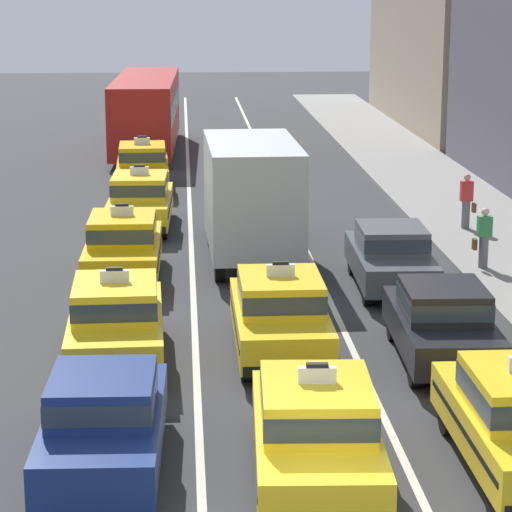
{
  "coord_description": "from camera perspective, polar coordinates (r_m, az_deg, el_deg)",
  "views": [
    {
      "loc": [
        -1.8,
        -13.36,
        7.39
      ],
      "look_at": [
        -0.19,
        11.79,
        1.3
      ],
      "focal_mm": 81.07,
      "sensor_mm": 36.0,
      "label": 1
    }
  ],
  "objects": [
    {
      "name": "sedan_left_nearest",
      "position": [
        17.9,
        -7.52,
        -7.97
      ],
      "size": [
        1.87,
        4.35,
        1.58
      ],
      "color": "black",
      "rests_on": "ground"
    },
    {
      "name": "lane_stripe_center_right",
      "position": [
        34.34,
        2.11,
        1.16
      ],
      "size": [
        0.14,
        80.0,
        0.01
      ],
      "primitive_type": "cube",
      "color": "silver",
      "rests_on": "ground"
    },
    {
      "name": "bus_left_sixth",
      "position": [
        50.67,
        -5.43,
        7.21
      ],
      "size": [
        2.82,
        11.27,
        3.22
      ],
      "color": "black",
      "rests_on": "ground"
    },
    {
      "name": "pedestrian_trailing",
      "position": [
        30.0,
        11.17,
        0.88
      ],
      "size": [
        0.47,
        0.24,
        1.56
      ],
      "color": "slate",
      "rests_on": "sidewalk_curb"
    },
    {
      "name": "taxi_center_second",
      "position": [
        23.05,
        1.18,
        -2.82
      ],
      "size": [
        1.82,
        4.56,
        1.96
      ],
      "color": "black",
      "rests_on": "ground"
    },
    {
      "name": "sedan_right_second",
      "position": [
        22.92,
        9.17,
        -3.17
      ],
      "size": [
        1.92,
        4.36,
        1.58
      ],
      "color": "black",
      "rests_on": "ground"
    },
    {
      "name": "pedestrian_mid_block",
      "position": [
        34.65,
        10.35,
        2.68
      ],
      "size": [
        0.47,
        0.24,
        1.63
      ],
      "color": "slate",
      "rests_on": "sidewalk_curb"
    },
    {
      "name": "taxi_left_fifth",
      "position": [
        41.3,
        -5.62,
        4.45
      ],
      "size": [
        1.93,
        4.6,
        1.96
      ],
      "color": "black",
      "rests_on": "ground"
    },
    {
      "name": "taxi_left_third",
      "position": [
        29.0,
        -6.57,
        0.52
      ],
      "size": [
        1.86,
        4.58,
        1.96
      ],
      "color": "black",
      "rests_on": "ground"
    },
    {
      "name": "taxi_left_fourth",
      "position": [
        34.93,
        -5.73,
        2.77
      ],
      "size": [
        1.94,
        4.61,
        1.96
      ],
      "color": "black",
      "rests_on": "ground"
    },
    {
      "name": "taxi_center_nearest",
      "position": [
        17.26,
        2.97,
        -8.6
      ],
      "size": [
        2.01,
        4.63,
        1.96
      ],
      "color": "black",
      "rests_on": "ground"
    },
    {
      "name": "taxi_left_second",
      "position": [
        22.76,
        -6.92,
        -3.14
      ],
      "size": [
        1.94,
        4.61,
        1.96
      ],
      "color": "black",
      "rests_on": "ground"
    },
    {
      "name": "box_truck_center_third",
      "position": [
        30.86,
        -0.31,
        3.11
      ],
      "size": [
        2.41,
        7.01,
        3.27
      ],
      "color": "black",
      "rests_on": "ground"
    },
    {
      "name": "sedan_right_third",
      "position": [
        28.14,
        6.67,
        0.05
      ],
      "size": [
        1.88,
        4.35,
        1.58
      ],
      "color": "black",
      "rests_on": "ground"
    },
    {
      "name": "lane_stripe_left_center",
      "position": [
        34.17,
        -3.24,
        1.08
      ],
      "size": [
        0.14,
        80.0,
        0.01
      ],
      "primitive_type": "cube",
      "color": "silver",
      "rests_on": "ground"
    }
  ]
}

